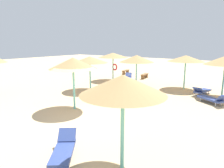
# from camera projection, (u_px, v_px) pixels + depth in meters

# --- Properties ---
(ground_plane) EXTENTS (80.00, 80.00, 0.00)m
(ground_plane) POSITION_uv_depth(u_px,v_px,m) (80.00, 114.00, 11.15)
(ground_plane) COLOR #D1B284
(parasol_1) EXTENTS (2.52, 2.52, 2.97)m
(parasol_1) POSITION_uv_depth(u_px,v_px,m) (123.00, 85.00, 5.83)
(parasol_1) COLOR #6BC6BC
(parasol_1) RESTS_ON ground
(parasol_2) EXTENTS (2.97, 2.97, 2.81)m
(parasol_2) POSITION_uv_depth(u_px,v_px,m) (186.00, 59.00, 16.84)
(parasol_2) COLOR #6BC6BC
(parasol_2) RESTS_ON ground
(parasol_3) EXTENTS (3.01, 3.01, 2.82)m
(parasol_3) POSITION_uv_depth(u_px,v_px,m) (113.00, 55.00, 20.67)
(parasol_3) COLOR #6BC6BC
(parasol_3) RESTS_ON ground
(parasol_5) EXTENTS (3.03, 3.03, 2.76)m
(parasol_5) POSITION_uv_depth(u_px,v_px,m) (137.00, 59.00, 18.06)
(parasol_5) COLOR #6BC6BC
(parasol_5) RESTS_ON ground
(parasol_6) EXTENTS (2.72, 2.72, 3.02)m
(parasol_6) POSITION_uv_depth(u_px,v_px,m) (73.00, 63.00, 11.55)
(parasol_6) COLOR #6BC6BC
(parasol_6) RESTS_ON ground
(parasol_7) EXTENTS (2.88, 2.88, 2.75)m
(parasol_7) POSITION_uv_depth(u_px,v_px,m) (90.00, 60.00, 16.39)
(parasol_7) COLOR #6BC6BC
(parasol_7) RESTS_ON ground
(lounger_1) EXTENTS (1.68, 1.88, 0.71)m
(lounger_1) POSITION_uv_depth(u_px,v_px,m) (64.00, 149.00, 6.93)
(lounger_1) COLOR #33478C
(lounger_1) RESTS_ON ground
(lounger_2) EXTENTS (0.99, 1.98, 0.70)m
(lounger_2) POSITION_uv_depth(u_px,v_px,m) (202.00, 91.00, 15.22)
(lounger_2) COLOR #33478C
(lounger_2) RESTS_ON ground
(lounger_3) EXTENTS (1.44, 1.97, 0.73)m
(lounger_3) POSITION_uv_depth(u_px,v_px,m) (128.00, 78.00, 20.88)
(lounger_3) COLOR #33478C
(lounger_3) RESTS_ON ground
(lounger_4) EXTENTS (1.92, 1.52, 0.78)m
(lounger_4) POSITION_uv_depth(u_px,v_px,m) (212.00, 99.00, 13.05)
(lounger_4) COLOR #33478C
(lounger_4) RESTS_ON ground
(bench_1) EXTENTS (0.60, 1.54, 0.49)m
(bench_1) POSITION_uv_depth(u_px,v_px,m) (145.00, 75.00, 22.20)
(bench_1) COLOR brown
(bench_1) RESTS_ON ground
(bench_2) EXTENTS (0.61, 1.54, 0.49)m
(bench_2) POSITION_uv_depth(u_px,v_px,m) (126.00, 71.00, 25.26)
(bench_2) COLOR brown
(bench_2) RESTS_ON ground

